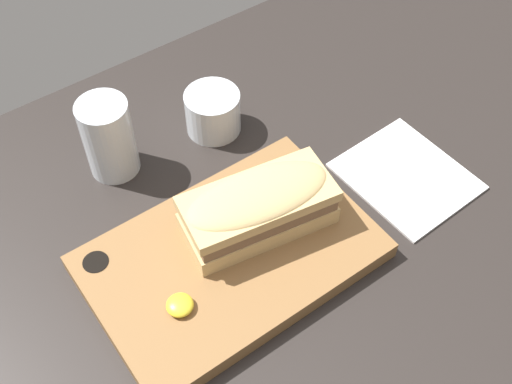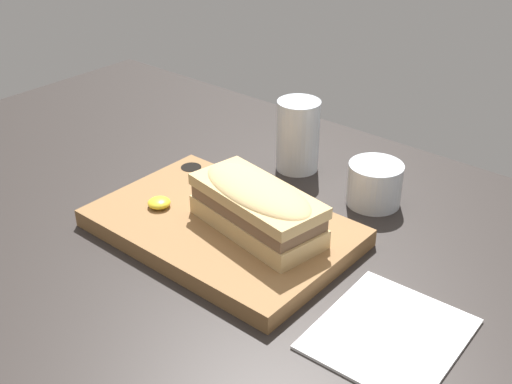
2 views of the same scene
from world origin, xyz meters
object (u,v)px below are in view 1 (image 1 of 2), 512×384
sandwich (258,206)px  water_glass (110,142)px  serving_board (230,256)px  wine_glass (213,113)px  napkin (406,176)px

sandwich → water_glass: 23.46cm
serving_board → wine_glass: wine_glass is taller
serving_board → sandwich: (5.24, 1.27, 5.05)cm
sandwich → wine_glass: bearing=72.8°
sandwich → water_glass: (-9.42, 21.45, -1.22)cm
wine_glass → napkin: size_ratio=0.46×
serving_board → water_glass: bearing=100.4°
water_glass → wine_glass: bearing=-6.3°
wine_glass → napkin: (16.52, -23.81, -2.84)cm
napkin → wine_glass: bearing=124.8°
serving_board → water_glass: size_ratio=2.97×
serving_board → napkin: (27.88, -2.80, -1.06)cm
serving_board → sandwich: 7.38cm
serving_board → wine_glass: (11.36, 21.01, 1.78)cm
sandwich → water_glass: bearing=113.7°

